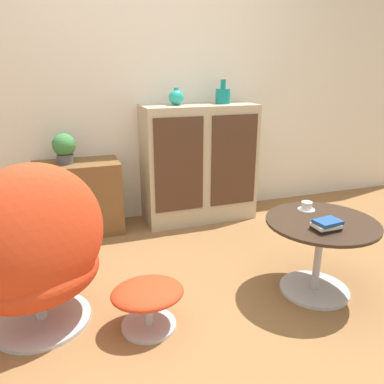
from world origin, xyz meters
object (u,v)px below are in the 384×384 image
object	(u,v)px
vase_inner_left	(223,95)
potted_plant	(64,147)
vase_leftmost	(176,97)
sideboard	(199,163)
teacup	(307,207)
book_stack	(327,225)
egg_chair	(36,255)
coffee_table	(319,245)
tv_console	(79,198)
ottoman	(148,297)

from	to	relation	value
vase_inner_left	potted_plant	bearing A→B (deg)	179.48
vase_leftmost	potted_plant	bearing A→B (deg)	179.25
sideboard	potted_plant	distance (m)	1.15
vase_inner_left	teacup	distance (m)	1.36
teacup	book_stack	xyz separation A→B (m)	(-0.08, -0.30, 0.01)
egg_chair	book_stack	world-z (taller)	egg_chair
egg_chair	coffee_table	size ratio (longest dim) A/B	1.43
vase_leftmost	teacup	world-z (taller)	vase_leftmost
tv_console	book_stack	xyz separation A→B (m)	(1.25, -1.52, 0.20)
teacup	tv_console	bearing A→B (deg)	137.49
tv_console	potted_plant	xyz separation A→B (m)	(-0.07, 0.00, 0.43)
ottoman	tv_console	bearing A→B (deg)	100.58
vase_inner_left	book_stack	size ratio (longest dim) A/B	1.29
ottoman	potted_plant	world-z (taller)	potted_plant
egg_chair	ottoman	world-z (taller)	egg_chair
tv_console	book_stack	world-z (taller)	tv_console
sideboard	book_stack	distance (m)	1.52
ottoman	vase_leftmost	xyz separation A→B (m)	(0.59, 1.39, 0.91)
egg_chair	coffee_table	distance (m)	1.59
sideboard	teacup	bearing A→B (deg)	-76.86
tv_console	vase_leftmost	size ratio (longest dim) A/B	4.81
tv_console	ottoman	size ratio (longest dim) A/B	1.76
coffee_table	vase_leftmost	world-z (taller)	vase_leftmost
ottoman	potted_plant	bearing A→B (deg)	103.39
coffee_table	sideboard	bearing A→B (deg)	100.83
teacup	book_stack	world-z (taller)	book_stack
vase_inner_left	book_stack	distance (m)	1.62
sideboard	potted_plant	xyz separation A→B (m)	(-1.12, 0.02, 0.22)
sideboard	teacup	world-z (taller)	sideboard
coffee_table	potted_plant	world-z (taller)	potted_plant
book_stack	teacup	bearing A→B (deg)	74.96
coffee_table	tv_console	bearing A→B (deg)	133.22
ottoman	coffee_table	distance (m)	1.06
egg_chair	vase_leftmost	size ratio (longest dim) A/B	6.63
vase_inner_left	potted_plant	size ratio (longest dim) A/B	0.84
sideboard	egg_chair	world-z (taller)	sideboard
sideboard	vase_leftmost	size ratio (longest dim) A/B	7.30
coffee_table	vase_leftmost	distance (m)	1.66
tv_console	vase_inner_left	size ratio (longest dim) A/B	3.35
sideboard	vase_inner_left	world-z (taller)	vase_inner_left
egg_chair	teacup	xyz separation A→B (m)	(1.60, -0.00, 0.06)
teacup	book_stack	bearing A→B (deg)	-105.04
coffee_table	vase_leftmost	size ratio (longest dim) A/B	4.62
ottoman	book_stack	bearing A→B (deg)	-6.86
coffee_table	teacup	xyz separation A→B (m)	(0.02, 0.18, 0.18)
ottoman	book_stack	xyz separation A→B (m)	(0.99, -0.12, 0.32)
sideboard	book_stack	size ratio (longest dim) A/B	6.56
sideboard	book_stack	world-z (taller)	sideboard
egg_chair	potted_plant	xyz separation A→B (m)	(0.19, 1.22, 0.30)
book_stack	ottoman	bearing A→B (deg)	173.14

